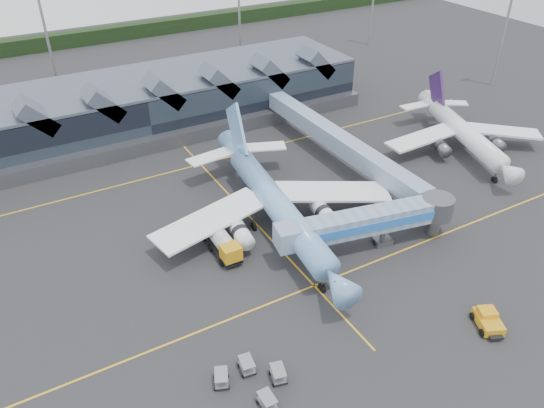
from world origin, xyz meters
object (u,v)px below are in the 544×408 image
pushback_tug (488,320)px  regional_jet (463,131)px  fuel_truck (219,238)px  jet_bridge (378,220)px  main_airliner (274,201)px

pushback_tug → regional_jet: bearing=71.8°
pushback_tug → fuel_truck: bearing=150.2°
jet_bridge → fuel_truck: jet_bridge is taller
main_airliner → fuel_truck: 9.69m
jet_bridge → pushback_tug: 18.64m
regional_jet → main_airliner: bearing=-156.0°
main_airliner → regional_jet: main_airliner is taller
fuel_truck → regional_jet: bearing=6.8°
regional_jet → jet_bridge: bearing=-135.9°
jet_bridge → pushback_tug: (1.54, -18.28, -3.27)m
fuel_truck → pushback_tug: bearing=-53.0°
main_airliner → fuel_truck: size_ratio=4.25×
regional_jet → jet_bridge: size_ratio=1.24×
fuel_truck → pushback_tug: (20.52, -28.00, -0.99)m
jet_bridge → fuel_truck: 21.45m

